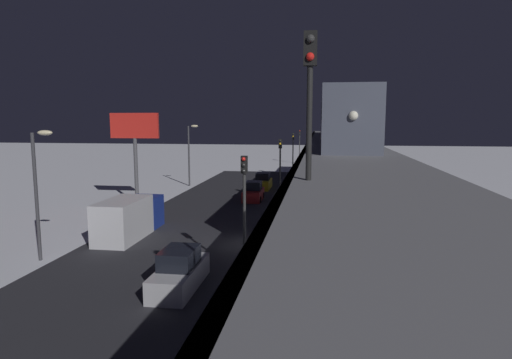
{
  "coord_description": "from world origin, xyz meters",
  "views": [
    {
      "loc": [
        -4.73,
        27.86,
        8.18
      ],
      "look_at": [
        1.01,
        -11.59,
        2.8
      ],
      "focal_mm": 30.71,
      "sensor_mm": 36.0,
      "label": 1
    }
  ],
  "objects_px": {
    "traffic_light_mid": "(280,162)",
    "traffic_light_distant": "(300,142)",
    "box_truck": "(129,217)",
    "subway_train": "(338,119)",
    "traffic_light_near": "(244,199)",
    "sedan_silver": "(180,272)",
    "sedan_red": "(253,193)",
    "rail_signal": "(310,80)",
    "sedan_yellow": "(263,182)",
    "commercial_billboard": "(135,135)",
    "traffic_light_far": "(293,148)"
  },
  "relations": [
    {
      "from": "traffic_light_mid",
      "to": "traffic_light_distant",
      "type": "xyz_separation_m",
      "value": [
        0.0,
        -41.12,
        0.0
      ]
    },
    {
      "from": "box_truck",
      "to": "subway_train",
      "type": "bearing_deg",
      "value": -144.79
    },
    {
      "from": "subway_train",
      "to": "traffic_light_mid",
      "type": "distance_m",
      "value": 7.43
    },
    {
      "from": "traffic_light_near",
      "to": "box_truck",
      "type": "bearing_deg",
      "value": -36.2
    },
    {
      "from": "sedan_silver",
      "to": "sedan_red",
      "type": "bearing_deg",
      "value": 90.0
    },
    {
      "from": "sedan_red",
      "to": "traffic_light_near",
      "type": "distance_m",
      "value": 22.63
    },
    {
      "from": "rail_signal",
      "to": "sedan_silver",
      "type": "height_order",
      "value": "rail_signal"
    },
    {
      "from": "rail_signal",
      "to": "sedan_red",
      "type": "bearing_deg",
      "value": -78.67
    },
    {
      "from": "traffic_light_mid",
      "to": "traffic_light_distant",
      "type": "distance_m",
      "value": 41.12
    },
    {
      "from": "traffic_light_distant",
      "to": "subway_train",
      "type": "bearing_deg",
      "value": 96.85
    },
    {
      "from": "sedan_yellow",
      "to": "traffic_light_mid",
      "type": "relative_size",
      "value": 0.67
    },
    {
      "from": "commercial_billboard",
      "to": "subway_train",
      "type": "bearing_deg",
      "value": 177.72
    },
    {
      "from": "traffic_light_mid",
      "to": "rail_signal",
      "type": "bearing_deg",
      "value": 96.58
    },
    {
      "from": "sedan_red",
      "to": "traffic_light_far",
      "type": "distance_m",
      "value": 19.46
    },
    {
      "from": "traffic_light_far",
      "to": "traffic_light_distant",
      "type": "bearing_deg",
      "value": -90.0
    },
    {
      "from": "rail_signal",
      "to": "commercial_billboard",
      "type": "height_order",
      "value": "rail_signal"
    },
    {
      "from": "box_truck",
      "to": "traffic_light_far",
      "type": "xyz_separation_m",
      "value": [
        -9.5,
        -34.17,
        2.85
      ]
    },
    {
      "from": "subway_train",
      "to": "box_truck",
      "type": "height_order",
      "value": "subway_train"
    },
    {
      "from": "rail_signal",
      "to": "traffic_light_mid",
      "type": "relative_size",
      "value": 0.62
    },
    {
      "from": "sedan_silver",
      "to": "traffic_light_distant",
      "type": "distance_m",
      "value": 63.79
    },
    {
      "from": "subway_train",
      "to": "box_truck",
      "type": "xyz_separation_m",
      "value": [
        14.82,
        10.46,
        -6.97
      ]
    },
    {
      "from": "sedan_yellow",
      "to": "traffic_light_mid",
      "type": "xyz_separation_m",
      "value": [
        -2.9,
        9.4,
        3.4
      ]
    },
    {
      "from": "sedan_yellow",
      "to": "commercial_billboard",
      "type": "distance_m",
      "value": 17.15
    },
    {
      "from": "traffic_light_far",
      "to": "traffic_light_distant",
      "type": "relative_size",
      "value": 1.0
    },
    {
      "from": "traffic_light_distant",
      "to": "sedan_yellow",
      "type": "bearing_deg",
      "value": 84.78
    },
    {
      "from": "sedan_yellow",
      "to": "traffic_light_mid",
      "type": "height_order",
      "value": "traffic_light_mid"
    },
    {
      "from": "subway_train",
      "to": "sedan_silver",
      "type": "xyz_separation_m",
      "value": [
        8.22,
        19.36,
        -7.52
      ]
    },
    {
      "from": "sedan_silver",
      "to": "traffic_light_far",
      "type": "bearing_deg",
      "value": 86.15
    },
    {
      "from": "sedan_red",
      "to": "traffic_light_mid",
      "type": "xyz_separation_m",
      "value": [
        -2.9,
        1.63,
        3.41
      ]
    },
    {
      "from": "rail_signal",
      "to": "sedan_silver",
      "type": "relative_size",
      "value": 0.83
    },
    {
      "from": "subway_train",
      "to": "traffic_light_far",
      "type": "distance_m",
      "value": 24.65
    },
    {
      "from": "traffic_light_near",
      "to": "traffic_light_distant",
      "type": "height_order",
      "value": "same"
    },
    {
      "from": "sedan_red",
      "to": "commercial_billboard",
      "type": "distance_m",
      "value": 13.1
    },
    {
      "from": "rail_signal",
      "to": "sedan_silver",
      "type": "xyz_separation_m",
      "value": [
        6.4,
        -7.81,
        -8.47
      ]
    },
    {
      "from": "traffic_light_distant",
      "to": "rail_signal",
      "type": "bearing_deg",
      "value": 92.8
    },
    {
      "from": "sedan_red",
      "to": "traffic_light_far",
      "type": "xyz_separation_m",
      "value": [
        -2.9,
        -18.93,
        3.41
      ]
    },
    {
      "from": "box_truck",
      "to": "sedan_yellow",
      "type": "bearing_deg",
      "value": -106.01
    },
    {
      "from": "traffic_light_mid",
      "to": "commercial_billboard",
      "type": "distance_m",
      "value": 14.26
    },
    {
      "from": "traffic_light_far",
      "to": "commercial_billboard",
      "type": "height_order",
      "value": "commercial_billboard"
    },
    {
      "from": "sedan_silver",
      "to": "traffic_light_distant",
      "type": "bearing_deg",
      "value": 87.39
    },
    {
      "from": "commercial_billboard",
      "to": "rail_signal",
      "type": "bearing_deg",
      "value": 121.78
    },
    {
      "from": "sedan_yellow",
      "to": "traffic_light_far",
      "type": "relative_size",
      "value": 0.67
    },
    {
      "from": "traffic_light_near",
      "to": "sedan_yellow",
      "type": "bearing_deg",
      "value": -84.47
    },
    {
      "from": "subway_train",
      "to": "sedan_yellow",
      "type": "relative_size",
      "value": 8.62
    },
    {
      "from": "sedan_yellow",
      "to": "box_truck",
      "type": "height_order",
      "value": "box_truck"
    },
    {
      "from": "box_truck",
      "to": "traffic_light_near",
      "type": "bearing_deg",
      "value": 143.8
    },
    {
      "from": "rail_signal",
      "to": "commercial_billboard",
      "type": "relative_size",
      "value": 0.45
    },
    {
      "from": "traffic_light_distant",
      "to": "traffic_light_far",
      "type": "bearing_deg",
      "value": 90.0
    },
    {
      "from": "rail_signal",
      "to": "sedan_red",
      "type": "distance_m",
      "value": 33.67
    },
    {
      "from": "sedan_yellow",
      "to": "traffic_light_near",
      "type": "distance_m",
      "value": 30.29
    }
  ]
}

